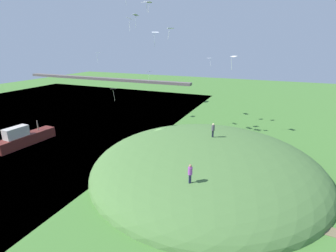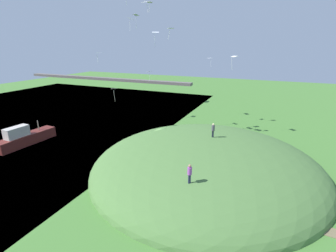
{
  "view_description": "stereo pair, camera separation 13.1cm",
  "coord_description": "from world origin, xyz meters",
  "px_view_note": "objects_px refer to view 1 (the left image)",
  "views": [
    {
      "loc": [
        13.25,
        -29.23,
        13.82
      ],
      "look_at": [
        2.31,
        -3.71,
        4.73
      ],
      "focal_mm": 26.65,
      "sensor_mm": 36.0,
      "label": 1
    },
    {
      "loc": [
        13.37,
        -29.18,
        13.82
      ],
      "look_at": [
        2.31,
        -3.71,
        4.73
      ],
      "focal_mm": 26.65,
      "sensor_mm": 36.0,
      "label": 2
    }
  ],
  "objects_px": {
    "kite_5": "(155,33)",
    "kite_12": "(130,19)",
    "person_walking_path": "(213,128)",
    "kite_9": "(170,29)",
    "kite_6": "(146,2)",
    "boat_on_lake": "(24,138)",
    "kite_11": "(210,59)",
    "person_with_child": "(190,171)",
    "kite_2": "(234,57)",
    "kite_1": "(114,89)",
    "kite_3": "(136,16)",
    "kite_7": "(149,72)",
    "kite_14": "(149,3)",
    "kite_10": "(99,53)"
  },
  "relations": [
    {
      "from": "boat_on_lake",
      "to": "kite_7",
      "type": "distance_m",
      "value": 23.04
    },
    {
      "from": "kite_6",
      "to": "kite_12",
      "type": "distance_m",
      "value": 3.13
    },
    {
      "from": "kite_1",
      "to": "kite_6",
      "type": "relative_size",
      "value": 1.52
    },
    {
      "from": "kite_2",
      "to": "kite_11",
      "type": "height_order",
      "value": "kite_2"
    },
    {
      "from": "kite_11",
      "to": "person_with_child",
      "type": "bearing_deg",
      "value": -78.48
    },
    {
      "from": "kite_5",
      "to": "kite_7",
      "type": "distance_m",
      "value": 11.9
    },
    {
      "from": "kite_1",
      "to": "kite_5",
      "type": "bearing_deg",
      "value": 5.07
    },
    {
      "from": "kite_1",
      "to": "person_walking_path",
      "type": "bearing_deg",
      "value": -15.49
    },
    {
      "from": "kite_12",
      "to": "boat_on_lake",
      "type": "bearing_deg",
      "value": -149.53
    },
    {
      "from": "kite_12",
      "to": "kite_2",
      "type": "bearing_deg",
      "value": 32.49
    },
    {
      "from": "kite_10",
      "to": "kite_12",
      "type": "height_order",
      "value": "kite_12"
    },
    {
      "from": "person_walking_path",
      "to": "person_with_child",
      "type": "height_order",
      "value": "person_walking_path"
    },
    {
      "from": "boat_on_lake",
      "to": "kite_11",
      "type": "xyz_separation_m",
      "value": [
        21.35,
        20.88,
        10.48
      ]
    },
    {
      "from": "kite_2",
      "to": "kite_6",
      "type": "height_order",
      "value": "kite_6"
    },
    {
      "from": "kite_14",
      "to": "kite_2",
      "type": "bearing_deg",
      "value": -10.77
    },
    {
      "from": "person_walking_path",
      "to": "kite_9",
      "type": "bearing_deg",
      "value": 140.19
    },
    {
      "from": "kite_6",
      "to": "kite_9",
      "type": "xyz_separation_m",
      "value": [
        2.08,
        3.56,
        -3.16
      ]
    },
    {
      "from": "boat_on_lake",
      "to": "kite_6",
      "type": "bearing_deg",
      "value": 125.51
    },
    {
      "from": "kite_9",
      "to": "kite_14",
      "type": "xyz_separation_m",
      "value": [
        -6.27,
        5.62,
        4.56
      ]
    },
    {
      "from": "kite_7",
      "to": "kite_1",
      "type": "bearing_deg",
      "value": -99.53
    },
    {
      "from": "kite_14",
      "to": "kite_1",
      "type": "bearing_deg",
      "value": -102.02
    },
    {
      "from": "kite_12",
      "to": "kite_1",
      "type": "bearing_deg",
      "value": 158.61
    },
    {
      "from": "kite_1",
      "to": "kite_6",
      "type": "bearing_deg",
      "value": -1.08
    },
    {
      "from": "kite_3",
      "to": "kite_11",
      "type": "bearing_deg",
      "value": 41.86
    },
    {
      "from": "boat_on_lake",
      "to": "person_with_child",
      "type": "bearing_deg",
      "value": 82.59
    },
    {
      "from": "kite_1",
      "to": "kite_14",
      "type": "xyz_separation_m",
      "value": [
        1.93,
        9.06,
        13.45
      ]
    },
    {
      "from": "person_walking_path",
      "to": "kite_6",
      "type": "height_order",
      "value": "kite_6"
    },
    {
      "from": "kite_5",
      "to": "kite_9",
      "type": "bearing_deg",
      "value": 68.17
    },
    {
      "from": "kite_9",
      "to": "kite_11",
      "type": "height_order",
      "value": "kite_9"
    },
    {
      "from": "kite_2",
      "to": "person_walking_path",
      "type": "bearing_deg",
      "value": -90.08
    },
    {
      "from": "kite_5",
      "to": "kite_9",
      "type": "relative_size",
      "value": 1.29
    },
    {
      "from": "kite_3",
      "to": "kite_7",
      "type": "relative_size",
      "value": 1.1
    },
    {
      "from": "kite_11",
      "to": "kite_12",
      "type": "xyz_separation_m",
      "value": [
        -7.72,
        -12.86,
        5.48
      ]
    },
    {
      "from": "kite_6",
      "to": "kite_10",
      "type": "height_order",
      "value": "kite_6"
    },
    {
      "from": "boat_on_lake",
      "to": "kite_1",
      "type": "distance_m",
      "value": 14.66
    },
    {
      "from": "kite_11",
      "to": "kite_3",
      "type": "bearing_deg",
      "value": -138.14
    },
    {
      "from": "kite_2",
      "to": "kite_12",
      "type": "xyz_separation_m",
      "value": [
        -12.52,
        -7.97,
        4.96
      ]
    },
    {
      "from": "person_walking_path",
      "to": "kite_5",
      "type": "xyz_separation_m",
      "value": [
        -10.05,
        5.37,
        10.94
      ]
    },
    {
      "from": "kite_1",
      "to": "kite_6",
      "type": "xyz_separation_m",
      "value": [
        6.12,
        -0.12,
        12.05
      ]
    },
    {
      "from": "person_with_child",
      "to": "kite_7",
      "type": "xyz_separation_m",
      "value": [
        -16.05,
        23.68,
        5.29
      ]
    },
    {
      "from": "kite_1",
      "to": "kite_5",
      "type": "distance_m",
      "value": 10.85
    },
    {
      "from": "kite_2",
      "to": "kite_7",
      "type": "xyz_separation_m",
      "value": [
        -15.61,
        2.89,
        -3.04
      ]
    },
    {
      "from": "kite_5",
      "to": "kite_12",
      "type": "relative_size",
      "value": 1.2
    },
    {
      "from": "person_with_child",
      "to": "kite_11",
      "type": "height_order",
      "value": "kite_11"
    },
    {
      "from": "kite_7",
      "to": "kite_11",
      "type": "bearing_deg",
      "value": 10.46
    },
    {
      "from": "kite_10",
      "to": "kite_11",
      "type": "bearing_deg",
      "value": 56.07
    },
    {
      "from": "person_with_child",
      "to": "kite_3",
      "type": "height_order",
      "value": "kite_3"
    },
    {
      "from": "kite_6",
      "to": "kite_10",
      "type": "xyz_separation_m",
      "value": [
        -4.52,
        -4.79,
        -6.4
      ]
    },
    {
      "from": "kite_1",
      "to": "kite_12",
      "type": "relative_size",
      "value": 1.26
    },
    {
      "from": "person_with_child",
      "to": "kite_7",
      "type": "distance_m",
      "value": 29.09
    }
  ]
}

